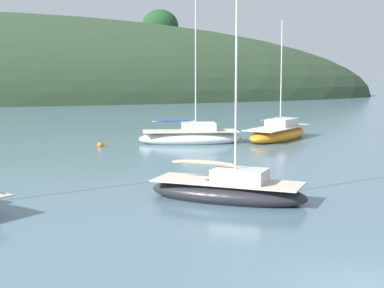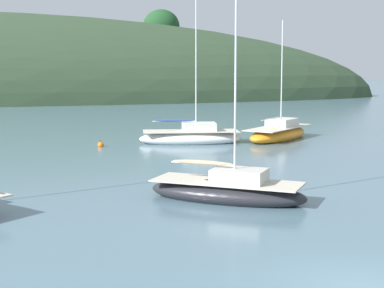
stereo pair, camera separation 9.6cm
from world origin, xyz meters
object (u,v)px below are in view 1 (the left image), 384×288
Objects in this scene: sailboat_red_portside at (191,137)px; mooring_buoy_channel at (100,145)px; sailboat_blue_center at (228,191)px; sailboat_grey_yawl at (278,133)px.

mooring_buoy_channel is (-6.65, -0.53, -0.33)m from sailboat_red_portside.
sailboat_red_portside reaches higher than sailboat_blue_center.
sailboat_blue_center reaches higher than sailboat_grey_yawl.
sailboat_red_portside reaches higher than mooring_buoy_channel.
sailboat_blue_center is 18.73m from mooring_buoy_channel.
sailboat_blue_center is 17.63× the size of mooring_buoy_channel.
sailboat_red_portside is 1.20× the size of sailboat_grey_yawl.
sailboat_red_portside is (2.63, 18.82, 0.04)m from sailboat_blue_center.
sailboat_grey_yawl is 17.30× the size of mooring_buoy_channel.
sailboat_grey_yawl is at bearing 5.35° from mooring_buoy_channel.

